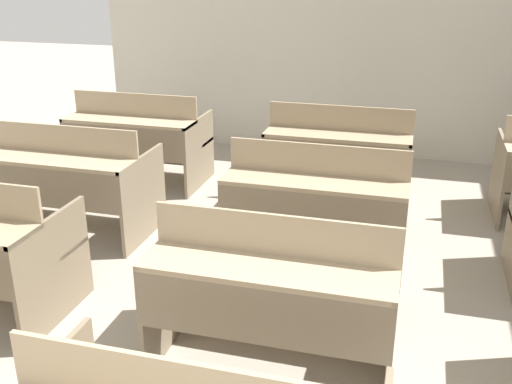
{
  "coord_description": "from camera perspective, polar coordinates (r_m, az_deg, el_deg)",
  "views": [
    {
      "loc": [
        0.63,
        0.11,
        2.12
      ],
      "look_at": [
        -0.31,
        3.5,
        0.77
      ],
      "focal_mm": 42.0,
      "sensor_mm": 36.0,
      "label": 1
    }
  ],
  "objects": [
    {
      "name": "wall_back",
      "position": [
        6.92,
        10.49,
        14.81
      ],
      "size": [
        6.21,
        0.06,
        2.81
      ],
      "color": "beige",
      "rests_on": "ground_plane"
    },
    {
      "name": "bench_second_center",
      "position": [
        3.26,
        1.78,
        -9.29
      ],
      "size": [
        1.3,
        0.78,
        0.92
      ],
      "color": "#7F7059",
      "rests_on": "ground_plane"
    },
    {
      "name": "bench_third_left",
      "position": [
        5.11,
        -17.4,
        1.25
      ],
      "size": [
        1.3,
        0.78,
        0.92
      ],
      "color": "#7F7059",
      "rests_on": "ground_plane"
    },
    {
      "name": "bench_third_center",
      "position": [
        4.42,
        5.84,
        -0.97
      ],
      "size": [
        1.3,
        0.78,
        0.92
      ],
      "color": "#7B6C55",
      "rests_on": "ground_plane"
    },
    {
      "name": "bench_back_left",
      "position": [
        6.15,
        -11.18,
        5.13
      ],
      "size": [
        1.3,
        0.78,
        0.92
      ],
      "color": "#7F7059",
      "rests_on": "ground_plane"
    },
    {
      "name": "bench_back_center",
      "position": [
        5.58,
        7.9,
        3.69
      ],
      "size": [
        1.3,
        0.78,
        0.92
      ],
      "color": "#796952",
      "rests_on": "ground_plane"
    }
  ]
}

